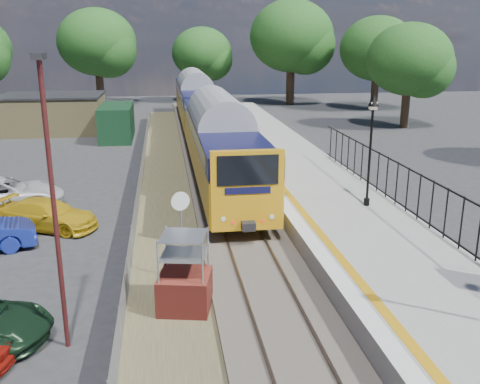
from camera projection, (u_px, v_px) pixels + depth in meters
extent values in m
plane|color=#2D2D30|center=(269.00, 301.00, 16.02)|extent=(120.00, 120.00, 0.00)
cube|color=#473F38|center=(228.00, 201.00, 25.50)|extent=(3.40, 80.00, 0.20)
cube|color=#4C472D|center=(168.00, 219.00, 23.22)|extent=(2.60, 70.00, 0.06)
cube|color=brown|center=(213.00, 199.00, 25.37)|extent=(0.07, 80.00, 0.14)
cube|color=brown|center=(243.00, 198.00, 25.56)|extent=(0.07, 80.00, 0.14)
cube|color=gray|center=(326.00, 203.00, 24.07)|extent=(5.00, 70.00, 0.90)
cube|color=silver|center=(277.00, 195.00, 23.64)|extent=(0.50, 70.00, 0.01)
cube|color=orange|center=(288.00, 194.00, 23.71)|extent=(0.30, 70.00, 0.01)
cylinder|color=black|center=(367.00, 202.00, 22.16)|extent=(0.24, 0.24, 0.30)
cylinder|color=black|center=(370.00, 158.00, 21.64)|extent=(0.10, 0.10, 3.70)
cube|color=black|center=(373.00, 110.00, 21.10)|extent=(0.08, 0.08, 0.30)
cube|color=beige|center=(373.00, 106.00, 21.05)|extent=(0.26, 0.26, 0.30)
cone|color=black|center=(374.00, 100.00, 20.99)|extent=(0.44, 0.44, 0.50)
cube|color=black|center=(441.00, 186.00, 18.56)|extent=(0.05, 26.00, 0.05)
cube|color=#9D8D58|center=(53.00, 114.00, 44.38)|extent=(8.00, 6.00, 3.00)
cube|color=black|center=(51.00, 95.00, 43.95)|extent=(8.20, 6.20, 0.15)
cube|color=#12331A|center=(117.00, 122.00, 41.39)|extent=(2.40, 6.00, 2.60)
cylinder|color=#332319|center=(100.00, 89.00, 61.66)|extent=(0.88, 0.88, 3.85)
ellipsoid|color=#1E4517|center=(97.00, 42.00, 60.20)|extent=(8.80, 8.80, 7.48)
cylinder|color=#332319|center=(203.00, 89.00, 65.30)|extent=(0.72, 0.72, 3.15)
ellipsoid|color=#1E4517|center=(202.00, 53.00, 64.11)|extent=(7.20, 7.20, 6.12)
cylinder|color=#332319|center=(290.00, 86.00, 62.72)|extent=(0.96, 0.96, 4.20)
ellipsoid|color=#1E4517|center=(291.00, 36.00, 61.14)|extent=(9.60, 9.60, 8.16)
cylinder|color=#332319|center=(374.00, 94.00, 58.21)|extent=(0.80, 0.80, 3.50)
ellipsoid|color=#1E4517|center=(378.00, 49.00, 56.89)|extent=(8.00, 8.00, 6.80)
cylinder|color=#332319|center=(405.00, 110.00, 46.57)|extent=(0.72, 0.72, 3.15)
ellipsoid|color=#1E4517|center=(409.00, 59.00, 45.38)|extent=(7.20, 7.20, 6.12)
cube|color=orange|center=(219.00, 150.00, 29.16)|extent=(2.80, 20.00, 1.90)
cube|color=#0F1039|center=(218.00, 127.00, 28.80)|extent=(2.82, 20.00, 0.90)
cube|color=black|center=(218.00, 127.00, 28.80)|extent=(2.82, 18.00, 0.70)
cube|color=black|center=(219.00, 171.00, 29.49)|extent=(2.00, 18.00, 0.45)
cube|color=orange|center=(195.00, 105.00, 48.75)|extent=(2.80, 20.00, 1.90)
cube|color=#0F1039|center=(195.00, 91.00, 48.39)|extent=(2.82, 20.00, 0.90)
cube|color=black|center=(195.00, 91.00, 48.39)|extent=(2.82, 18.00, 0.70)
cube|color=black|center=(195.00, 118.00, 49.08)|extent=(2.00, 18.00, 0.45)
cube|color=black|center=(248.00, 170.00, 19.08)|extent=(2.24, 0.04, 1.10)
cube|color=maroon|center=(185.00, 292.00, 15.37)|extent=(1.71, 1.71, 1.11)
cylinder|color=#999EA3|center=(182.00, 241.00, 17.00)|extent=(0.06, 0.06, 2.72)
cylinder|color=silver|center=(180.00, 201.00, 16.57)|extent=(0.59, 0.21, 0.61)
cylinder|color=#461717|center=(55.00, 213.00, 12.69)|extent=(0.12, 0.12, 7.15)
cube|color=black|center=(39.00, 56.00, 11.69)|extent=(0.25, 0.50, 0.15)
imported|color=gold|center=(47.00, 215.00, 21.90)|extent=(4.57, 3.30, 1.23)
imported|color=silver|center=(1.00, 194.00, 24.28)|extent=(5.83, 3.54, 1.51)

